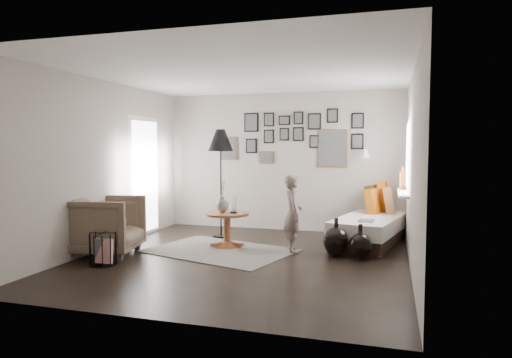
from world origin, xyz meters
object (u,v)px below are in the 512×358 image
(demijohn_small, at_px, (360,246))
(floor_lamp, at_px, (221,144))
(vase, at_px, (222,203))
(magazine_basket, at_px, (103,249))
(armchair, at_px, (106,225))
(demijohn_large, at_px, (336,241))
(daybed, at_px, (371,224))
(pedestal_table, at_px, (227,231))
(child, at_px, (293,214))

(demijohn_small, bearing_deg, floor_lamp, 158.57)
(vase, relative_size, magazine_basket, 1.15)
(vase, relative_size, armchair, 0.53)
(demijohn_large, bearing_deg, daybed, 68.65)
(pedestal_table, height_order, child, child)
(pedestal_table, bearing_deg, demijohn_small, -6.46)
(daybed, relative_size, magazine_basket, 4.91)
(demijohn_small, bearing_deg, demijohn_large, 161.08)
(floor_lamp, bearing_deg, vase, -67.29)
(demijohn_large, xyz_separation_m, child, (-0.66, 0.08, 0.37))
(daybed, height_order, demijohn_large, daybed)
(vase, xyz_separation_m, floor_lamp, (-0.30, 0.71, 0.92))
(daybed, bearing_deg, demijohn_large, -98.08)
(floor_lamp, bearing_deg, pedestal_table, -62.65)
(demijohn_large, bearing_deg, magazine_basket, -154.67)
(magazine_basket, xyz_separation_m, demijohn_small, (3.29, 1.27, -0.02))
(armchair, height_order, demijohn_small, armchair)
(armchair, bearing_deg, vase, -66.71)
(vase, distance_m, demijohn_large, 1.87)
(armchair, height_order, demijohn_large, armchair)
(vase, xyz_separation_m, armchair, (-1.44, -1.00, -0.27))
(floor_lamp, height_order, child, floor_lamp)
(daybed, bearing_deg, magazine_basket, -129.88)
(pedestal_table, distance_m, floor_lamp, 1.60)
(daybed, bearing_deg, armchair, -138.14)
(vase, distance_m, armchair, 1.78)
(floor_lamp, bearing_deg, armchair, -123.91)
(daybed, bearing_deg, demijohn_small, -81.16)
(vase, xyz_separation_m, magazine_basket, (-1.13, -1.52, -0.49))
(pedestal_table, distance_m, child, 1.12)
(floor_lamp, relative_size, demijohn_small, 3.73)
(daybed, relative_size, demijohn_large, 3.82)
(daybed, bearing_deg, child, -122.75)
(floor_lamp, xyz_separation_m, demijohn_small, (2.45, -0.96, -1.43))
(floor_lamp, bearing_deg, daybed, 6.84)
(daybed, height_order, child, child)
(daybed, distance_m, demijohn_large, 1.23)
(magazine_basket, bearing_deg, floor_lamp, 69.40)
(vase, height_order, demijohn_small, vase)
(pedestal_table, bearing_deg, demijohn_large, -3.81)
(pedestal_table, height_order, floor_lamp, floor_lamp)
(vase, xyz_separation_m, daybed, (2.25, 1.01, -0.40))
(floor_lamp, relative_size, demijohn_large, 3.39)
(armchair, bearing_deg, floor_lamp, -45.37)
(pedestal_table, distance_m, daybed, 2.40)
(child, bearing_deg, demijohn_large, -116.99)
(daybed, height_order, armchair, daybed)
(armchair, xyz_separation_m, child, (2.59, 0.95, 0.15))
(vase, height_order, demijohn_large, vase)
(daybed, xyz_separation_m, magazine_basket, (-3.38, -2.54, -0.09))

